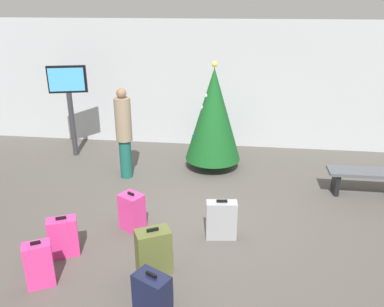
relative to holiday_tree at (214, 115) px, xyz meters
name	(u,v)px	position (x,y,z in m)	size (l,w,h in m)	color
ground_plane	(197,213)	(-0.11, -1.99, -1.20)	(16.00, 16.00, 0.00)	#514C47
back_wall	(214,85)	(-0.11, 1.53, 0.31)	(16.00, 0.20, 3.01)	#B7BCC1
holiday_tree	(214,115)	(0.00, 0.00, 0.00)	(1.17, 1.17, 2.29)	#4C3319
flight_info_kiosk	(69,94)	(-3.27, 0.35, 0.25)	(0.83, 0.30, 2.09)	#333338
waiting_bench	(365,177)	(2.90, -0.89, -0.84)	(1.35, 0.44, 0.48)	#4C5159
traveller_0	(124,131)	(-1.73, -0.69, -0.21)	(0.34, 0.34, 1.86)	#19594C
suitcase_0	(154,252)	(-0.51, -3.59, -0.88)	(0.52, 0.45, 0.68)	#59602D
suitcase_1	(132,212)	(-1.08, -2.58, -0.90)	(0.44, 0.42, 0.64)	#E5388C
suitcase_2	(39,265)	(-1.89, -4.02, -0.89)	(0.40, 0.35, 0.65)	#E5388C
suitcase_3	(63,237)	(-1.86, -3.37, -0.91)	(0.46, 0.36, 0.62)	#E5388C
suitcase_4	(152,295)	(-0.37, -4.32, -0.93)	(0.49, 0.42, 0.57)	#141938
suitcase_5	(221,220)	(0.33, -2.66, -0.89)	(0.48, 0.26, 0.65)	#9EA0A5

